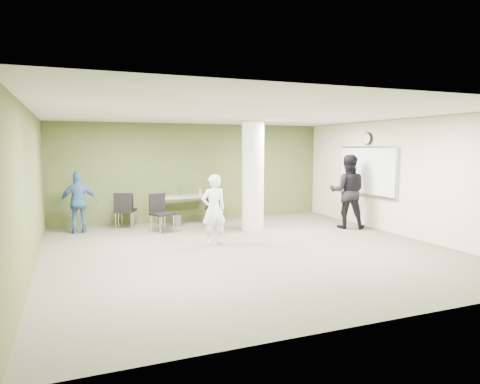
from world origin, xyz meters
name	(u,v)px	position (x,y,z in m)	size (l,w,h in m)	color
floor	(247,250)	(0.00, 0.00, 0.00)	(8.00, 8.00, 0.00)	#4D4F3E
ceiling	(247,114)	(0.00, 0.00, 2.80)	(8.00, 8.00, 0.00)	white
wall_back	(194,172)	(0.00, 4.00, 1.40)	(8.00, 0.02, 2.80)	#485628
wall_left	(30,190)	(-4.00, 0.00, 1.40)	(0.02, 8.00, 2.80)	#485628
wall_right_cream	(401,178)	(4.00, 0.00, 1.40)	(0.02, 8.00, 2.80)	beige
column	(253,176)	(1.00, 2.00, 1.40)	(0.56, 0.56, 2.80)	silver
whiteboard	(366,171)	(3.92, 1.20, 1.50)	(0.05, 2.30, 1.30)	silver
wall_clock	(367,139)	(3.92, 1.20, 2.35)	(0.06, 0.32, 0.32)	black
folding_table	(186,197)	(-0.42, 3.35, 0.75)	(1.72, 0.81, 1.05)	gray
wastebasket	(177,221)	(-0.72, 3.18, 0.14)	(0.25, 0.25, 0.28)	#4C4C4C
chair_back_left	(126,207)	(-2.00, 3.57, 0.53)	(0.58, 0.58, 0.91)	black
chair_back_right	(124,208)	(-2.09, 3.28, 0.56)	(0.60, 0.60, 0.96)	black
chair_table_left	(160,210)	(-1.30, 2.54, 0.57)	(0.63, 0.63, 0.97)	black
chair_table_right	(214,205)	(0.39, 3.38, 0.50)	(0.57, 0.57, 0.87)	black
woman_white	(214,210)	(-0.47, 0.77, 0.77)	(0.56, 0.37, 1.54)	white
man_black	(348,192)	(3.40, 1.28, 0.97)	(0.94, 0.73, 1.93)	black
man_blue	(79,202)	(-3.18, 3.16, 0.77)	(0.90, 0.38, 1.54)	#385C8B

